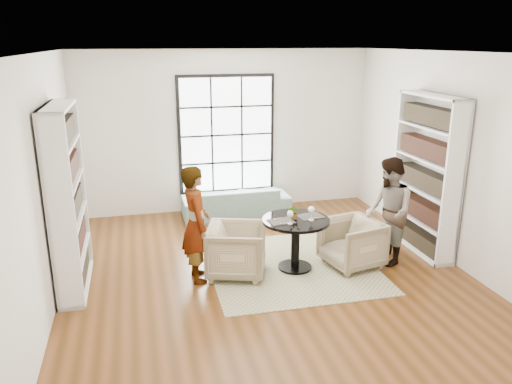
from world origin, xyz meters
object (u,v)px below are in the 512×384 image
object	(u,v)px
pedestal_table	(296,233)
armchair_right	(352,243)
wine_glass_left	(290,214)
armchair_left	(237,250)
flower_centerpiece	(294,212)
wine_glass_right	(311,210)
sofa	(236,202)
person_right	(389,212)
person_left	(196,224)

from	to	relation	value
pedestal_table	armchair_right	world-z (taller)	pedestal_table
armchair_right	wine_glass_left	distance (m)	1.10
armchair_left	flower_centerpiece	xyz separation A→B (m)	(0.82, -0.00, 0.50)
wine_glass_left	wine_glass_right	size ratio (longest dim) A/B	0.94
sofa	wine_glass_left	xyz separation A→B (m)	(0.24, -2.53, 0.61)
armchair_left	person_right	distance (m)	2.26
person_left	wine_glass_right	bearing A→B (deg)	-98.36
armchair_left	wine_glass_right	world-z (taller)	wine_glass_right
armchair_left	flower_centerpiece	world-z (taller)	flower_centerpiece
pedestal_table	wine_glass_right	xyz separation A→B (m)	(0.19, -0.09, 0.35)
wine_glass_left	person_left	bearing A→B (deg)	171.80
sofa	person_left	size ratio (longest dim) A/B	1.22
armchair_left	wine_glass_left	xyz separation A→B (m)	(0.71, -0.18, 0.53)
sofa	person_right	bearing A→B (deg)	124.93
pedestal_table	sofa	bearing A→B (deg)	98.96
wine_glass_left	flower_centerpiece	distance (m)	0.21
flower_centerpiece	pedestal_table	bearing A→B (deg)	-40.71
armchair_left	flower_centerpiece	bearing A→B (deg)	-72.79
wine_glass_right	flower_centerpiece	distance (m)	0.24
armchair_left	person_left	xyz separation A→B (m)	(-0.55, 0.00, 0.44)
wine_glass_left	sofa	bearing A→B (deg)	95.36
wine_glass_right	flower_centerpiece	size ratio (longest dim) A/B	0.99
pedestal_table	wine_glass_left	bearing A→B (deg)	-130.74
sofa	person_left	distance (m)	2.61
sofa	armchair_left	distance (m)	2.39
armchair_left	wine_glass_left	size ratio (longest dim) A/B	4.13
armchair_left	person_left	size ratio (longest dim) A/B	0.50
person_right	wine_glass_left	world-z (taller)	person_right
sofa	flower_centerpiece	xyz separation A→B (m)	(0.35, -2.35, 0.57)
person_right	wine_glass_right	xyz separation A→B (m)	(-1.18, 0.00, 0.12)
sofa	person_right	distance (m)	3.06
pedestal_table	person_left	distance (m)	1.42
person_left	person_right	bearing A→B (deg)	-96.70
sofa	wine_glass_left	size ratio (longest dim) A/B	10.18
armchair_right	wine_glass_left	xyz separation A→B (m)	(-0.96, -0.06, 0.54)
pedestal_table	person_right	size ratio (longest dim) A/B	0.60
sofa	wine_glass_left	distance (m)	2.61
wine_glass_left	armchair_left	bearing A→B (deg)	165.63
person_right	flower_centerpiece	size ratio (longest dim) A/B	7.56
sofa	wine_glass_right	bearing A→B (deg)	102.52
armchair_left	flower_centerpiece	distance (m)	0.96
pedestal_table	armchair_left	distance (m)	0.86
pedestal_table	flower_centerpiece	xyz separation A→B (m)	(-0.02, 0.02, 0.31)
sofa	wine_glass_left	world-z (taller)	wine_glass_left
armchair_left	flower_centerpiece	size ratio (longest dim) A/B	3.82
pedestal_table	armchair_left	xyz separation A→B (m)	(-0.84, 0.02, -0.19)
armchair_right	wine_glass_left	world-z (taller)	wine_glass_left
sofa	armchair_left	bearing A→B (deg)	78.28
armchair_right	wine_glass_right	world-z (taller)	wine_glass_right
wine_glass_left	wine_glass_right	world-z (taller)	wine_glass_right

